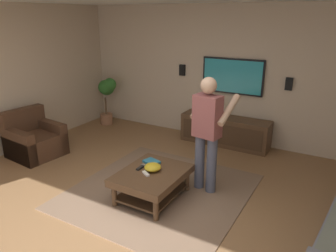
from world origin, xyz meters
name	(u,v)px	position (x,y,z in m)	size (l,w,h in m)	color
ground_plane	(133,214)	(0.00, 0.00, 0.00)	(7.46, 7.46, 0.00)	olive
wall_back_tv	(226,75)	(3.15, 0.00, 1.30)	(0.10, 6.42, 2.61)	#C6B299
area_rug	(160,191)	(0.65, -0.01, 0.01)	(2.41, 2.34, 0.01)	#7A604C
armchair	(34,140)	(0.62, 2.60, 0.28)	(0.87, 0.88, 0.82)	#472D1E
coffee_table	(152,179)	(0.45, -0.01, 0.30)	(1.00, 0.80, 0.40)	#513823
media_console	(225,131)	(2.81, -0.16, 0.28)	(0.45, 1.70, 0.55)	#513823
tv	(232,76)	(3.05, -0.16, 1.30)	(0.05, 1.19, 0.67)	black
person_standing	(208,128)	(1.04, -0.54, 0.93)	(0.60, 0.60, 1.64)	#4C5166
potted_plant_tall	(107,92)	(2.68, 2.62, 0.76)	(0.42, 0.46, 1.08)	#9E6B4C
bowl	(153,167)	(0.48, 0.00, 0.45)	(0.23, 0.23, 0.10)	gold
remote_white	(146,174)	(0.34, 0.02, 0.41)	(0.15, 0.04, 0.02)	white
remote_black	(140,168)	(0.45, 0.18, 0.41)	(0.15, 0.04, 0.02)	black
remote_grey	(146,166)	(0.53, 0.14, 0.41)	(0.15, 0.04, 0.02)	slate
book	(152,162)	(0.67, 0.14, 0.42)	(0.22, 0.16, 0.04)	teal
vase_round	(215,110)	(2.82, 0.07, 0.66)	(0.22, 0.22, 0.22)	gold
wall_speaker_left	(289,84)	(3.07, -1.19, 1.25)	(0.06, 0.12, 0.22)	black
wall_speaker_right	(182,70)	(3.07, 0.92, 1.33)	(0.06, 0.12, 0.22)	black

